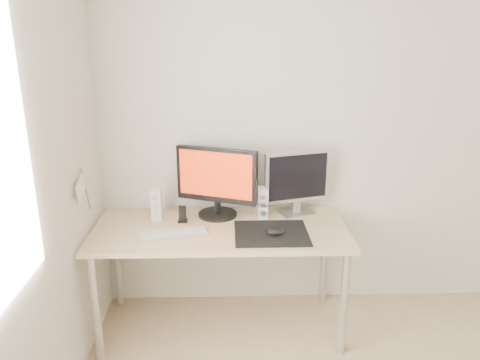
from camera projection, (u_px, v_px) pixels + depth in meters
name	position (u px, v px, depth m)	size (l,w,h in m)	color
wall_back	(357.00, 133.00, 3.16)	(3.50, 3.50, 0.00)	silver
mousepad	(271.00, 233.00, 2.86)	(0.45, 0.40, 0.00)	black
mouse	(275.00, 232.00, 2.83)	(0.11, 0.07, 0.04)	black
desk	(220.00, 239.00, 2.97)	(1.60, 0.70, 0.73)	#D1B587
main_monitor	(217.00, 180.00, 3.05)	(0.53, 0.34, 0.47)	black
second_monitor	(297.00, 180.00, 3.09)	(0.44, 0.21, 0.43)	#B7B7B9
speaker_left	(157.00, 204.00, 3.04)	(0.07, 0.08, 0.21)	silver
speaker_right	(263.00, 203.00, 3.06)	(0.07, 0.08, 0.21)	white
keyboard	(174.00, 233.00, 2.84)	(0.44, 0.21, 0.02)	silver
phone_dock	(183.00, 217.00, 3.02)	(0.06, 0.05, 0.11)	black
pennant	(82.00, 188.00, 2.69)	(0.01, 0.23, 0.29)	#A57F54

